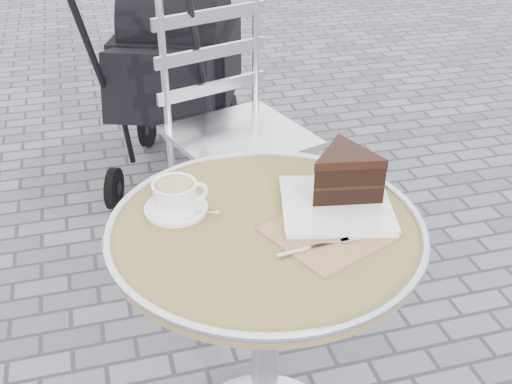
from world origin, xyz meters
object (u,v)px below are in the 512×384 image
object	(u,v)px
bistro_chair	(224,101)
baby_stroller	(175,76)
cafe_table	(265,284)
cappuccino_set	(176,199)
cake_plate_set	(343,181)

from	to	relation	value
bistro_chair	baby_stroller	distance (m)	0.67
cafe_table	cappuccino_set	size ratio (longest dim) A/B	4.64
cake_plate_set	cafe_table	bearing A→B (deg)	-153.90
bistro_chair	baby_stroller	world-z (taller)	baby_stroller
cappuccino_set	baby_stroller	xyz separation A→B (m)	(0.23, 1.52, -0.29)
cake_plate_set	bistro_chair	distance (m)	0.96
cafe_table	cake_plate_set	size ratio (longest dim) A/B	1.87
baby_stroller	cafe_table	bearing A→B (deg)	-70.20
cafe_table	bistro_chair	size ratio (longest dim) A/B	0.74
cake_plate_set	bistro_chair	world-z (taller)	bistro_chair
cake_plate_set	cappuccino_set	bearing A→B (deg)	-176.95
cake_plate_set	bistro_chair	xyz separation A→B (m)	(-0.07, 0.94, -0.18)
cappuccino_set	bistro_chair	distance (m)	0.93
cappuccino_set	baby_stroller	distance (m)	1.56
bistro_chair	cake_plate_set	bearing A→B (deg)	-103.06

